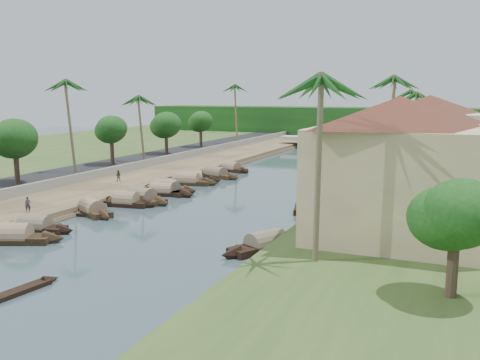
% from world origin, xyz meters
% --- Properties ---
extents(ground, '(220.00, 220.00, 0.00)m').
position_xyz_m(ground, '(0.00, 0.00, 0.00)').
color(ground, '#374C53').
rests_on(ground, ground).
extents(left_bank, '(10.00, 180.00, 0.80)m').
position_xyz_m(left_bank, '(-16.00, 20.00, 0.40)').
color(left_bank, brown).
rests_on(left_bank, ground).
extents(right_bank, '(16.00, 180.00, 1.20)m').
position_xyz_m(right_bank, '(19.00, 20.00, 0.60)').
color(right_bank, '#314B1E').
rests_on(right_bank, ground).
extents(road, '(8.00, 180.00, 1.40)m').
position_xyz_m(road, '(-24.50, 20.00, 0.70)').
color(road, black).
rests_on(road, ground).
extents(retaining_wall, '(0.40, 180.00, 1.10)m').
position_xyz_m(retaining_wall, '(-20.20, 20.00, 1.35)').
color(retaining_wall, slate).
rests_on(retaining_wall, left_bank).
extents(treeline, '(120.00, 14.00, 8.00)m').
position_xyz_m(treeline, '(0.00, 100.00, 4.00)').
color(treeline, '#123D10').
rests_on(treeline, ground).
extents(bridge, '(28.00, 4.00, 2.40)m').
position_xyz_m(bridge, '(0.00, 72.00, 1.72)').
color(bridge, '#A7A69C').
rests_on(bridge, ground).
extents(building_near, '(14.85, 14.85, 10.20)m').
position_xyz_m(building_near, '(18.99, -2.00, 6.38)').
color(building_near, beige).
rests_on(building_near, right_bank).
extents(building_mid, '(14.11, 14.11, 9.70)m').
position_xyz_m(building_mid, '(19.99, 14.00, 6.13)').
color(building_mid, '#CBAA8F').
rests_on(building_mid, right_bank).
extents(building_far, '(15.59, 15.59, 10.20)m').
position_xyz_m(building_far, '(18.99, 28.00, 6.38)').
color(building_far, silver).
rests_on(building_far, right_bank).
extents(building_distant, '(12.62, 12.62, 9.20)m').
position_xyz_m(building_distant, '(19.99, 48.00, 5.88)').
color(building_distant, beige).
rests_on(building_distant, right_bank).
extents(sampan_2, '(8.65, 4.90, 2.27)m').
position_xyz_m(sampan_2, '(-9.16, -9.48, 0.42)').
color(sampan_2, black).
rests_on(sampan_2, ground).
extents(sampan_3, '(7.62, 2.67, 2.04)m').
position_xyz_m(sampan_3, '(-9.88, -6.20, 0.41)').
color(sampan_3, black).
rests_on(sampan_3, ground).
extents(sampan_4, '(7.54, 4.92, 2.17)m').
position_xyz_m(sampan_4, '(-9.70, 1.06, 0.41)').
color(sampan_4, black).
rests_on(sampan_4, ground).
extents(sampan_5, '(7.10, 2.49, 2.23)m').
position_xyz_m(sampan_5, '(-8.96, 5.68, 0.42)').
color(sampan_5, black).
rests_on(sampan_5, ground).
extents(sampan_6, '(8.28, 3.57, 2.39)m').
position_xyz_m(sampan_6, '(-8.48, 7.81, 0.42)').
color(sampan_6, black).
rests_on(sampan_6, ground).
extents(sampan_7, '(7.70, 2.74, 2.04)m').
position_xyz_m(sampan_7, '(-8.62, 12.22, 0.41)').
color(sampan_7, black).
rests_on(sampan_7, ground).
extents(sampan_8, '(7.87, 3.86, 2.36)m').
position_xyz_m(sampan_8, '(-8.94, 13.58, 0.42)').
color(sampan_8, black).
rests_on(sampan_8, ground).
extents(sampan_9, '(9.22, 4.25, 2.29)m').
position_xyz_m(sampan_9, '(-8.71, 13.25, 0.42)').
color(sampan_9, black).
rests_on(sampan_9, ground).
extents(sampan_10, '(8.49, 3.16, 2.28)m').
position_xyz_m(sampan_10, '(-9.42, 19.81, 0.42)').
color(sampan_10, black).
rests_on(sampan_10, ground).
extents(sampan_11, '(7.98, 5.48, 2.32)m').
position_xyz_m(sampan_11, '(-9.43, 20.78, 0.42)').
color(sampan_11, black).
rests_on(sampan_11, ground).
extents(sampan_12, '(9.16, 4.72, 2.18)m').
position_xyz_m(sampan_12, '(-8.79, 26.77, 0.41)').
color(sampan_12, black).
rests_on(sampan_12, ground).
extents(sampan_13, '(7.57, 4.17, 2.08)m').
position_xyz_m(sampan_13, '(-9.07, 32.86, 0.41)').
color(sampan_13, black).
rests_on(sampan_13, ground).
extents(sampan_14, '(5.37, 8.36, 2.10)m').
position_xyz_m(sampan_14, '(9.90, -3.50, 0.41)').
color(sampan_14, black).
rests_on(sampan_14, ground).
extents(sampan_15, '(3.04, 7.67, 2.04)m').
position_xyz_m(sampan_15, '(8.71, 10.94, 0.41)').
color(sampan_15, black).
rests_on(sampan_15, ground).
extents(sampan_16, '(3.56, 9.60, 2.29)m').
position_xyz_m(sampan_16, '(9.16, 22.04, 0.42)').
color(sampan_16, black).
rests_on(sampan_16, ground).
extents(canoe_0, '(1.72, 6.71, 0.88)m').
position_xyz_m(canoe_0, '(-0.38, -17.83, 0.10)').
color(canoe_0, black).
rests_on(canoe_0, ground).
extents(canoe_1, '(4.73, 1.57, 0.75)m').
position_xyz_m(canoe_1, '(-9.28, 0.30, 0.10)').
color(canoe_1, black).
rests_on(canoe_1, ground).
extents(canoe_2, '(6.29, 2.41, 0.91)m').
position_xyz_m(canoe_2, '(-10.93, 23.37, 0.10)').
color(canoe_2, black).
rests_on(canoe_2, ground).
extents(palm_0, '(3.20, 3.20, 12.87)m').
position_xyz_m(palm_0, '(15.00, -8.27, 12.23)').
color(palm_0, '#74674D').
rests_on(palm_0, ground).
extents(palm_1, '(3.20, 3.20, 9.82)m').
position_xyz_m(palm_1, '(16.00, 6.51, 9.29)').
color(palm_1, '#74674D').
rests_on(palm_1, ground).
extents(palm_2, '(3.20, 3.20, 13.66)m').
position_xyz_m(palm_2, '(15.00, 21.94, 12.98)').
color(palm_2, '#74674D').
rests_on(palm_2, ground).
extents(palm_3, '(3.20, 3.20, 11.87)m').
position_xyz_m(palm_3, '(16.00, 38.03, 11.28)').
color(palm_3, '#74674D').
rests_on(palm_3, ground).
extents(palm_5, '(3.20, 3.20, 13.27)m').
position_xyz_m(palm_5, '(-24.00, 15.56, 12.82)').
color(palm_5, '#74674D').
rests_on(palm_5, ground).
extents(palm_6, '(3.20, 3.20, 11.21)m').
position_xyz_m(palm_6, '(-22.00, 28.86, 10.83)').
color(palm_6, '#74674D').
rests_on(palm_6, ground).
extents(palm_7, '(3.20, 3.20, 12.30)m').
position_xyz_m(palm_7, '(14.00, 54.81, 11.68)').
color(palm_7, '#74674D').
rests_on(palm_7, ground).
extents(palm_8, '(3.20, 3.20, 13.33)m').
position_xyz_m(palm_8, '(-20.50, 61.31, 12.87)').
color(palm_8, '#74674D').
rests_on(palm_8, ground).
extents(tree_2, '(5.07, 5.07, 7.17)m').
position_xyz_m(tree_2, '(-24.00, 5.90, 6.41)').
color(tree_2, '#4F3B2D').
rests_on(tree_2, ground).
extents(tree_3, '(4.41, 4.41, 6.84)m').
position_xyz_m(tree_3, '(-24.00, 23.86, 6.33)').
color(tree_3, '#4F3B2D').
rests_on(tree_3, ground).
extents(tree_4, '(5.00, 5.00, 6.89)m').
position_xyz_m(tree_4, '(-24.00, 39.09, 6.16)').
color(tree_4, '#4F3B2D').
rests_on(tree_4, ground).
extents(tree_5, '(4.40, 4.40, 6.63)m').
position_xyz_m(tree_5, '(-24.00, 51.98, 6.14)').
color(tree_5, '#4F3B2D').
rests_on(tree_5, ground).
extents(tree_6, '(4.28, 4.28, 6.97)m').
position_xyz_m(tree_6, '(24.00, 28.71, 6.30)').
color(tree_6, '#4F3B2D').
rests_on(tree_6, ground).
extents(tree_7, '(4.06, 4.06, 5.98)m').
position_xyz_m(tree_7, '(23.00, -11.37, 5.42)').
color(tree_7, '#4F3B2D').
rests_on(tree_7, ground).
extents(person_near, '(0.61, 0.62, 1.44)m').
position_xyz_m(person_near, '(-13.40, -3.33, 1.52)').
color(person_near, '#2B2B34').
rests_on(person_near, left_bank).
extents(person_far, '(0.85, 0.77, 1.41)m').
position_xyz_m(person_far, '(-16.22, 14.42, 1.51)').
color(person_far, '#353325').
rests_on(person_far, left_bank).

